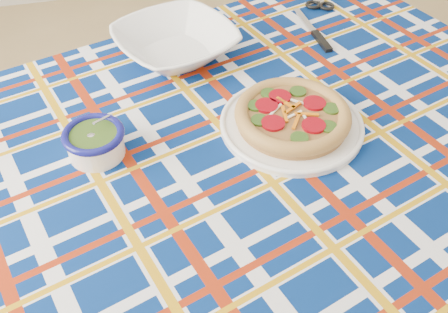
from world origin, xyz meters
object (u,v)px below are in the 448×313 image
object	(u,v)px
main_focaccia_plate	(292,116)
serving_bowl	(176,43)
dining_table	(207,182)
pesto_bowl	(95,140)

from	to	relation	value
main_focaccia_plate	serving_bowl	xyz separation A→B (m)	(-0.20, 0.35, 0.01)
dining_table	pesto_bowl	xyz separation A→B (m)	(-0.23, 0.06, 0.12)
dining_table	serving_bowl	xyz separation A→B (m)	(0.00, 0.40, 0.12)
main_focaccia_plate	pesto_bowl	bearing A→B (deg)	177.90
main_focaccia_plate	pesto_bowl	distance (m)	0.43
pesto_bowl	serving_bowl	bearing A→B (deg)	55.60
main_focaccia_plate	pesto_bowl	world-z (taller)	pesto_bowl
dining_table	main_focaccia_plate	size ratio (longest dim) A/B	5.93
dining_table	main_focaccia_plate	bearing A→B (deg)	-5.28
dining_table	pesto_bowl	size ratio (longest dim) A/B	15.18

